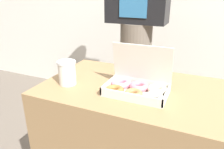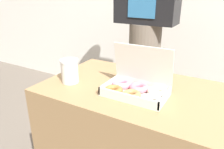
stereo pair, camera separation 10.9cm
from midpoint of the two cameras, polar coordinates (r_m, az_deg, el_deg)
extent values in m
cube|color=#99754C|center=(1.36, 2.70, -17.31)|extent=(0.97, 0.61, 0.73)
cube|color=silver|center=(1.09, 3.43, -4.96)|extent=(0.31, 0.19, 0.01)
cube|color=silver|center=(1.13, -3.62, -2.61)|extent=(0.01, 0.19, 0.04)
cube|color=silver|center=(1.04, 11.18, -5.26)|extent=(0.01, 0.19, 0.04)
cube|color=silver|center=(1.00, 1.60, -6.01)|extent=(0.31, 0.01, 0.04)
cube|color=silver|center=(1.16, 5.06, -2.10)|extent=(0.31, 0.01, 0.04)
cube|color=silver|center=(1.11, 5.05, 3.09)|extent=(0.31, 0.04, 0.19)
torus|color=#A87038|center=(1.08, -2.20, -4.16)|extent=(0.10, 0.10, 0.03)
torus|color=pink|center=(1.15, -0.29, -2.34)|extent=(0.14, 0.14, 0.03)
torus|color=#B27F4C|center=(1.04, 2.60, -5.11)|extent=(0.13, 0.13, 0.03)
torus|color=pink|center=(1.12, 4.25, -3.16)|extent=(0.14, 0.14, 0.03)
torus|color=white|center=(1.02, 7.70, -6.12)|extent=(0.13, 0.13, 0.03)
torus|color=silver|center=(1.09, 9.03, -3.99)|extent=(0.12, 0.12, 0.03)
cylinder|color=silver|center=(1.21, -14.17, 0.14)|extent=(0.09, 0.09, 0.12)
cylinder|color=white|center=(1.19, -14.45, 3.06)|extent=(0.10, 0.10, 0.01)
cylinder|color=#665B51|center=(1.78, 4.09, -2.50)|extent=(0.24, 0.24, 0.98)
camera|label=1|loc=(0.05, -92.86, -1.13)|focal=35.00mm
camera|label=2|loc=(0.05, 87.14, 1.13)|focal=35.00mm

